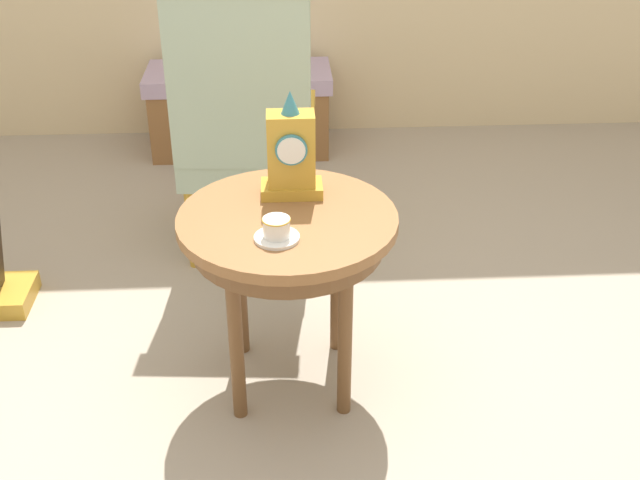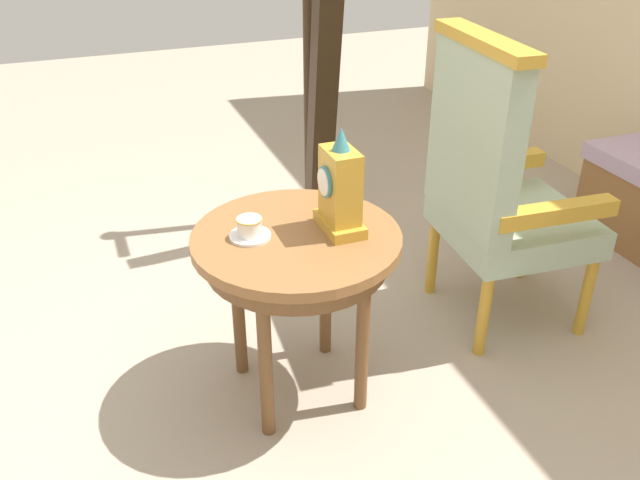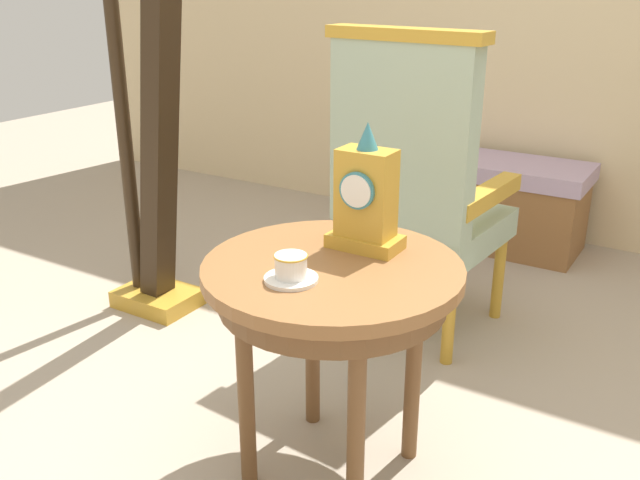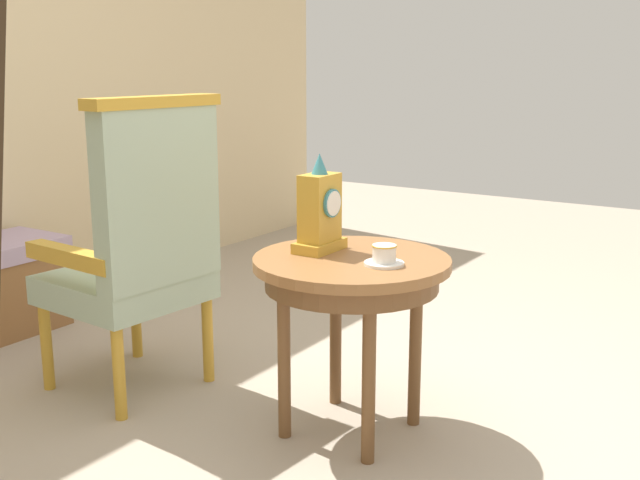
{
  "view_description": "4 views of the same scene",
  "coord_description": "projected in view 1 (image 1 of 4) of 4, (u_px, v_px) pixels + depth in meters",
  "views": [
    {
      "loc": [
        0.04,
        -2.04,
        1.75
      ],
      "look_at": [
        0.16,
        0.07,
        0.51
      ],
      "focal_mm": 44.62,
      "sensor_mm": 36.0,
      "label": 1
    },
    {
      "loc": [
        1.8,
        -0.56,
        1.64
      ],
      "look_at": [
        -0.03,
        0.14,
        0.53
      ],
      "focal_mm": 38.01,
      "sensor_mm": 36.0,
      "label": 2
    },
    {
      "loc": [
        0.87,
        -1.36,
        1.31
      ],
      "look_at": [
        -0.03,
        0.12,
        0.64
      ],
      "focal_mm": 39.24,
      "sensor_mm": 36.0,
      "label": 3
    },
    {
      "loc": [
        -2.11,
        -1.27,
        1.26
      ],
      "look_at": [
        0.0,
        0.11,
        0.68
      ],
      "focal_mm": 44.02,
      "sensor_mm": 36.0,
      "label": 4
    }
  ],
  "objects": [
    {
      "name": "side_table",
      "position": [
        288.0,
        238.0,
        2.39
      ],
      "size": [
        0.66,
        0.66,
        0.62
      ],
      "color": "brown",
      "rests_on": "ground"
    },
    {
      "name": "window_bench",
      "position": [
        240.0,
        110.0,
        4.2
      ],
      "size": [
        0.95,
        0.4,
        0.44
      ],
      "color": "#B299B7",
      "rests_on": "ground"
    },
    {
      "name": "mantel_clock",
      "position": [
        291.0,
        154.0,
        2.41
      ],
      "size": [
        0.19,
        0.11,
        0.34
      ],
      "color": "gold",
      "rests_on": "side_table"
    },
    {
      "name": "ground_plane",
      "position": [
        273.0,
        384.0,
        2.64
      ],
      "size": [
        10.0,
        10.0,
        0.0
      ],
      "primitive_type": "plane",
      "color": "tan"
    },
    {
      "name": "teacup_left",
      "position": [
        277.0,
        230.0,
        2.22
      ],
      "size": [
        0.13,
        0.13,
        0.07
      ],
      "color": "white",
      "rests_on": "side_table"
    },
    {
      "name": "armchair",
      "position": [
        245.0,
        121.0,
        3.08
      ],
      "size": [
        0.58,
        0.57,
        1.14
      ],
      "color": "#9EB299",
      "rests_on": "ground"
    }
  ]
}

